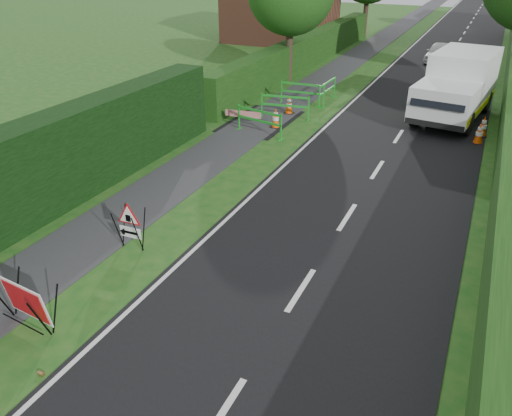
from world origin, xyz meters
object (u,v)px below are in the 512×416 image
(red_rect_sign, at_px, (26,302))
(works_van, at_px, (458,85))
(hatchback_car, at_px, (439,52))
(triangle_sign, at_px, (128,223))

(red_rect_sign, relative_size, works_van, 0.20)
(red_rect_sign, height_order, hatchback_car, hatchback_car)
(red_rect_sign, distance_m, works_van, 18.08)
(works_van, bearing_deg, hatchback_car, 107.50)
(red_rect_sign, bearing_deg, works_van, 76.68)
(triangle_sign, relative_size, hatchback_car, 0.31)
(triangle_sign, height_order, hatchback_car, hatchback_car)
(hatchback_car, bearing_deg, triangle_sign, -95.81)
(works_van, bearing_deg, red_rect_sign, -101.31)
(works_van, bearing_deg, triangle_sign, -104.89)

